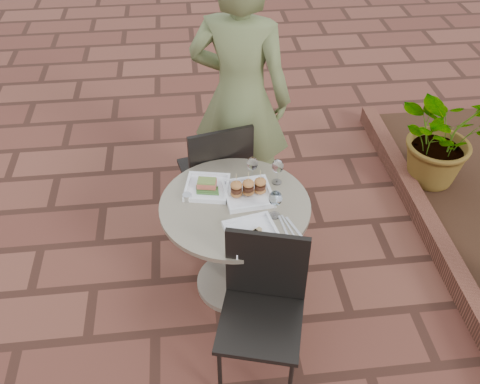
{
  "coord_description": "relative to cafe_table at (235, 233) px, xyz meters",
  "views": [
    {
      "loc": [
        -0.11,
        -2.42,
        2.84
      ],
      "look_at": [
        0.15,
        -0.08,
        0.82
      ],
      "focal_mm": 40.0,
      "sensor_mm": 36.0,
      "label": 1
    }
  ],
  "objects": [
    {
      "name": "wine_glass_far",
      "position": [
        0.28,
        0.17,
        0.37
      ],
      "size": [
        0.07,
        0.07,
        0.17
      ],
      "color": "white",
      "rests_on": "cafe_table"
    },
    {
      "name": "plate_tuna",
      "position": [
        0.07,
        -0.28,
        0.26
      ],
      "size": [
        0.33,
        0.33,
        0.03
      ],
      "rotation": [
        0.0,
        0.0,
        0.2
      ],
      "color": "white",
      "rests_on": "cafe_table"
    },
    {
      "name": "steel_ramekin",
      "position": [
        -0.28,
        0.07,
        0.27
      ],
      "size": [
        0.06,
        0.06,
        0.04
      ],
      "primitive_type": "cylinder",
      "rotation": [
        0.0,
        0.0,
        -0.1
      ],
      "color": "silver",
      "rests_on": "cafe_table"
    },
    {
      "name": "cafe_table",
      "position": [
        0.0,
        0.0,
        0.0
      ],
      "size": [
        0.9,
        0.9,
        0.73
      ],
      "color": "gray",
      "rests_on": "ground"
    },
    {
      "name": "wine_glass_right",
      "position": [
        0.22,
        -0.13,
        0.37
      ],
      "size": [
        0.08,
        0.08,
        0.18
      ],
      "color": "white",
      "rests_on": "cafe_table"
    },
    {
      "name": "cutlery_set",
      "position": [
        0.28,
        -0.24,
        0.25
      ],
      "size": [
        0.16,
        0.25,
        0.0
      ],
      "primitive_type": null,
      "rotation": [
        0.0,
        0.0,
        0.26
      ],
      "color": "silver",
      "rests_on": "cafe_table"
    },
    {
      "name": "chair_far",
      "position": [
        -0.06,
        0.58,
        0.07
      ],
      "size": [
        0.52,
        0.52,
        0.93
      ],
      "rotation": [
        0.0,
        0.0,
        3.36
      ],
      "color": "black",
      "rests_on": "ground"
    },
    {
      "name": "planter_curb",
      "position": [
        1.48,
        0.38,
        -0.41
      ],
      "size": [
        0.12,
        3.0,
        0.15
      ],
      "primitive_type": "cube",
      "color": "brown",
      "rests_on": "ground"
    },
    {
      "name": "plate_sliders",
      "position": [
        0.09,
        0.07,
        0.29
      ],
      "size": [
        0.31,
        0.31,
        0.18
      ],
      "rotation": [
        0.0,
        0.0,
        0.1
      ],
      "color": "white",
      "rests_on": "cafe_table"
    },
    {
      "name": "wine_glass_mid",
      "position": [
        0.13,
        0.22,
        0.36
      ],
      "size": [
        0.07,
        0.07,
        0.17
      ],
      "color": "white",
      "rests_on": "cafe_table"
    },
    {
      "name": "diner",
      "position": [
        0.12,
        0.81,
        0.48
      ],
      "size": [
        0.82,
        0.69,
        1.93
      ],
      "primitive_type": "imported",
      "rotation": [
        0.0,
        0.0,
        2.77
      ],
      "color": "#5B6638",
      "rests_on": "ground"
    },
    {
      "name": "chair_near",
      "position": [
        0.09,
        -0.57,
        0.07
      ],
      "size": [
        0.54,
        0.54,
        0.93
      ],
      "rotation": [
        0.0,
        0.0,
        -0.28
      ],
      "color": "black",
      "rests_on": "ground"
    },
    {
      "name": "potted_plant_a",
      "position": [
        1.73,
        0.9,
        0.0
      ],
      "size": [
        0.9,
        0.83,
        0.85
      ],
      "primitive_type": "imported",
      "rotation": [
        0.0,
        0.0,
        0.24
      ],
      "color": "#33662D",
      "rests_on": "mulch_bed"
    },
    {
      "name": "plate_salmon",
      "position": [
        -0.16,
        0.15,
        0.27
      ],
      "size": [
        0.31,
        0.31,
        0.07
      ],
      "rotation": [
        0.0,
        0.0,
        -0.2
      ],
      "color": "white",
      "rests_on": "cafe_table"
    },
    {
      "name": "ground",
      "position": [
        -0.12,
        0.08,
        -0.48
      ],
      "size": [
        60.0,
        60.0,
        0.0
      ],
      "primitive_type": "plane",
      "color": "brown",
      "rests_on": "ground"
    }
  ]
}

